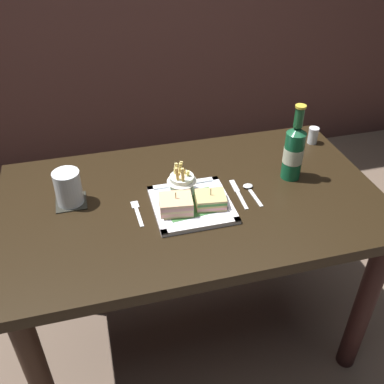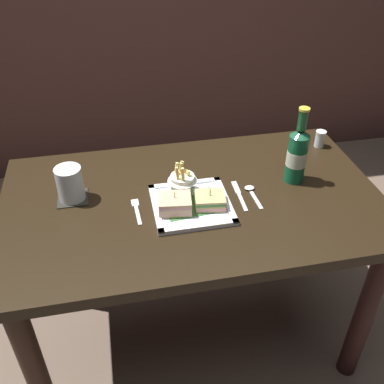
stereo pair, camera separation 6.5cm
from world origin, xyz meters
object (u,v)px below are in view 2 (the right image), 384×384
Objects in this scene: beer_bottle at (297,154)px; fork at (137,210)px; sandwich_half_left at (175,204)px; sandwich_half_right at (210,201)px; water_glass at (70,186)px; spoon at (251,191)px; salt_shaker at (320,140)px; dining_table at (193,223)px; square_plate at (191,205)px; fries_cup at (182,181)px; knife at (239,194)px.

fork is at bearing -173.56° from beer_bottle.
beer_bottle is (0.44, 0.10, 0.07)m from sandwich_half_left.
water_glass reaches higher than sandwich_half_right.
fork is (-0.12, 0.04, -0.03)m from sandwich_half_left.
beer_bottle is 0.20m from spoon.
beer_bottle reaches higher than sandwich_half_right.
beer_bottle is 4.16× the size of salt_shaker.
spoon is (0.20, -0.01, 0.12)m from dining_table.
fork is 2.02× the size of salt_shaker.
spoon is at bearing -145.79° from salt_shaker.
square_plate is at bearing -17.59° from water_glass.
sandwich_half_right is 0.38× the size of beer_bottle.
fries_cup is at bearing -159.99° from salt_shaker.
spoon is at bearing 3.07° from fork.
beer_bottle reaches higher than spoon.
sandwich_half_right is at bearing -17.87° from water_glass.
spoon reaches higher than dining_table.
fries_cup is at bearing 172.90° from spoon.
fork is at bearing -170.44° from dining_table.
salt_shaker is at bearing 34.21° from spoon.
sandwich_half_right is (0.04, -0.07, 0.14)m from dining_table.
water_glass is at bearing 152.56° from fork.
spoon is (0.27, 0.06, -0.03)m from sandwich_half_left.
sandwich_half_left is 0.11m from sandwich_half_right.
sandwich_half_left reaches higher than fork.
fries_cup reaches higher than sandwich_half_right.
water_glass is (-0.44, 0.14, 0.02)m from sandwich_half_right.
spoon is (0.23, -0.03, -0.05)m from fries_cup.
fries_cup reaches higher than knife.
salt_shaker is at bearing 20.01° from fries_cup.
salt_shaker is (0.56, 0.24, 0.14)m from dining_table.
sandwich_half_left is at bearing -16.49° from fork.
fork is at bearing 171.37° from sandwich_half_right.
water_glass is (-0.32, 0.14, 0.02)m from sandwich_half_left.
dining_table is 0.18m from sandwich_half_left.
salt_shaker is at bearing 46.64° from beer_bottle.
beer_bottle is at bearing 1.91° from fries_cup.
fork is at bearing -160.55° from salt_shaker.
water_glass is at bearing 171.33° from fries_cup.
fork is (-0.57, -0.06, -0.11)m from beer_bottle.
water_glass is 0.68× the size of knife.
beer_bottle reaches higher than fork.
fries_cup is (-0.07, 0.09, 0.03)m from sandwich_half_right.
fork is 0.79× the size of knife.
knife is 1.31× the size of spoon.
beer_bottle is at bearing 11.53° from square_plate.
sandwich_half_right reaches higher than fork.
spoon reaches higher than knife.
fries_cup is at bearing 130.72° from sandwich_half_right.
knife is (0.11, 0.05, -0.03)m from sandwich_half_right.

